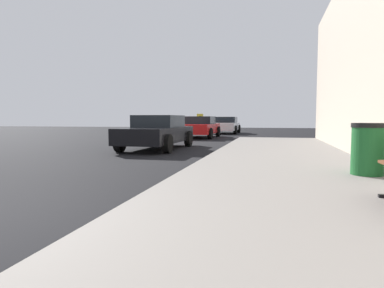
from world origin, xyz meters
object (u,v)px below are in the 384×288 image
(trash_bin, at_px, (368,149))
(car_black, at_px, (158,132))
(car_red, at_px, (199,127))
(car_white, at_px, (226,125))

(trash_bin, relative_size, car_black, 0.21)
(trash_bin, distance_m, car_black, 8.08)
(car_black, relative_size, car_red, 1.02)
(car_red, bearing_deg, trash_bin, 114.08)
(car_red, height_order, car_white, car_red)
(trash_bin, relative_size, car_white, 0.22)
(car_black, height_order, car_red, car_red)
(car_black, distance_m, car_white, 13.78)
(car_red, distance_m, car_white, 6.11)
(trash_bin, relative_size, car_red, 0.21)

